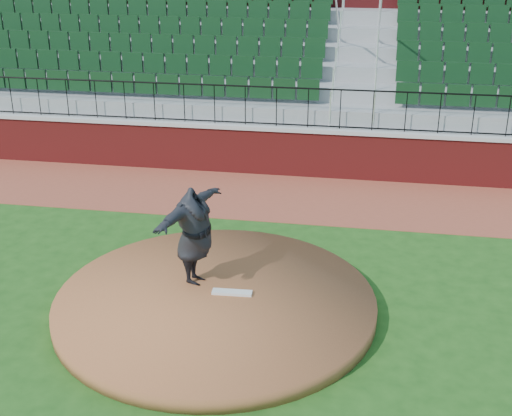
% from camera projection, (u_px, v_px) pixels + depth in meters
% --- Properties ---
extents(ground, '(90.00, 90.00, 0.00)m').
position_uv_depth(ground, '(241.00, 312.00, 11.45)').
color(ground, '#1C4B15').
rests_on(ground, ground).
extents(warning_track, '(34.00, 3.20, 0.01)m').
position_uv_depth(warning_track, '(283.00, 196.00, 16.36)').
color(warning_track, brown).
rests_on(warning_track, ground).
extents(field_wall, '(34.00, 0.35, 1.20)m').
position_uv_depth(field_wall, '(291.00, 152.00, 17.58)').
color(field_wall, maroon).
rests_on(field_wall, ground).
extents(wall_cap, '(34.00, 0.45, 0.10)m').
position_uv_depth(wall_cap, '(292.00, 128.00, 17.33)').
color(wall_cap, '#B7B7B7').
rests_on(wall_cap, field_wall).
extents(wall_railing, '(34.00, 0.05, 1.00)m').
position_uv_depth(wall_railing, '(292.00, 107.00, 17.12)').
color(wall_railing, black).
rests_on(wall_railing, wall_cap).
extents(seating_stands, '(34.00, 5.10, 4.60)m').
position_uv_depth(seating_stands, '(304.00, 67.00, 19.41)').
color(seating_stands, gray).
rests_on(seating_stands, ground).
extents(concourse_wall, '(34.00, 0.50, 5.50)m').
position_uv_depth(concourse_wall, '(313.00, 37.00, 21.78)').
color(concourse_wall, maroon).
rests_on(concourse_wall, ground).
extents(pitchers_mound, '(5.45, 5.45, 0.25)m').
position_uv_depth(pitchers_mound, '(215.00, 303.00, 11.50)').
color(pitchers_mound, brown).
rests_on(pitchers_mound, ground).
extents(pitching_rubber, '(0.69, 0.20, 0.05)m').
position_uv_depth(pitching_rubber, '(232.00, 292.00, 11.52)').
color(pitching_rubber, silver).
rests_on(pitching_rubber, pitchers_mound).
extents(pitcher, '(1.11, 2.27, 1.78)m').
position_uv_depth(pitcher, '(194.00, 236.00, 11.58)').
color(pitcher, black).
rests_on(pitcher, pitchers_mound).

